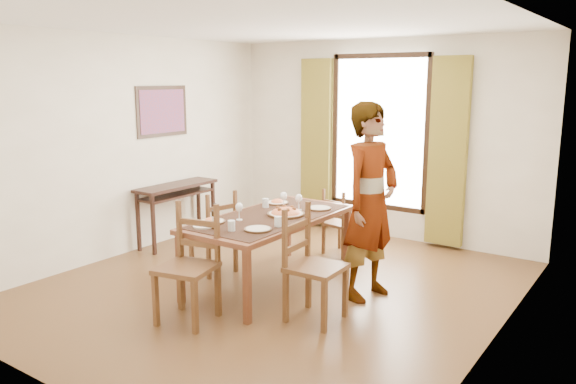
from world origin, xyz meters
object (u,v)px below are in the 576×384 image
Objects in this scene: console_table at (177,193)px; man at (370,202)px; pasta_platter at (286,211)px; dining_table at (271,222)px.

man is at bearing -4.74° from console_table.
console_table is 2.12m from pasta_platter.
console_table is 2.03m from dining_table.
console_table is at bearing 164.38° from dining_table.
dining_table is at bearing -15.62° from console_table.
man is (2.96, -0.25, 0.29)m from console_table.
pasta_platter is (2.07, -0.43, 0.12)m from console_table.
pasta_platter reaches higher than dining_table.
console_table is 3.00× the size of pasta_platter.
man is 0.92m from pasta_platter.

